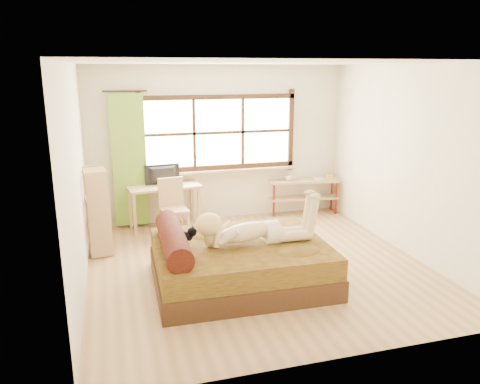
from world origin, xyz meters
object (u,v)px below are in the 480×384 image
object	(u,v)px
chair	(173,204)
bookshelf	(98,211)
woman	(253,218)
desk	(164,191)
pipe_shelf	(304,189)
kitten	(181,236)
bed	(236,261)

from	to	relation	value
chair	bookshelf	size ratio (longest dim) A/B	0.74
woman	desk	xyz separation A→B (m)	(-0.80, 2.44, -0.21)
desk	pipe_shelf	size ratio (longest dim) A/B	0.94
chair	kitten	bearing A→B (deg)	-101.24
bed	desk	xyz separation A→B (m)	(-0.60, 2.39, 0.35)
bed	desk	size ratio (longest dim) A/B	1.75
desk	pipe_shelf	bearing A→B (deg)	-3.97
woman	kitten	world-z (taller)	woman
kitten	desk	distance (m)	2.29
woman	desk	distance (m)	2.58
bed	bookshelf	distance (m)	2.31
bookshelf	bed	bearing A→B (deg)	-50.41
woman	kitten	bearing A→B (deg)	171.56
chair	bookshelf	xyz separation A→B (m)	(-1.15, -0.46, 0.12)
woman	kitten	size ratio (longest dim) A/B	4.67
kitten	chair	xyz separation A→B (m)	(0.16, 1.92, -0.14)
woman	bed	bearing A→B (deg)	167.17
bookshelf	chair	bearing A→B (deg)	14.68
desk	bookshelf	world-z (taller)	bookshelf
bed	pipe_shelf	bearing A→B (deg)	52.78
bookshelf	kitten	bearing A→B (deg)	-62.96
bed	chair	xyz separation A→B (m)	(-0.51, 2.02, 0.23)
pipe_shelf	bookshelf	xyz separation A→B (m)	(-3.66, -0.95, 0.16)
bed	woman	xyz separation A→B (m)	(0.20, -0.05, 0.56)
bed	woman	bearing A→B (deg)	-12.83
kitten	woman	bearing A→B (deg)	-8.44
bed	desk	bearing A→B (deg)	105.44
bed	kitten	size ratio (longest dim) A/B	6.79
woman	desk	bearing A→B (deg)	109.56
desk	woman	bearing A→B (deg)	-78.36
pipe_shelf	woman	bearing A→B (deg)	-117.55
woman	desk	size ratio (longest dim) A/B	1.20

